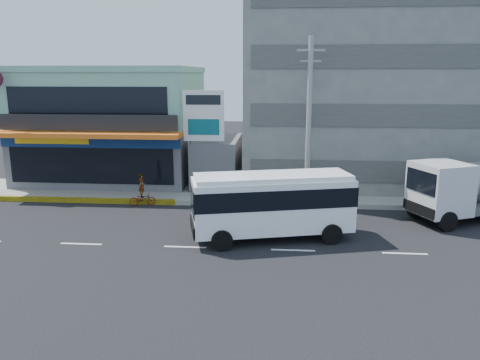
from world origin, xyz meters
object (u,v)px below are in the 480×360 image
at_px(concrete_building, 358,86).
at_px(minibus, 272,201).
at_px(billboard, 204,122).
at_px(satellite_dish, 216,139).
at_px(sedan, 252,216).
at_px(motorcycle_rider, 142,195).
at_px(utility_pole_near, 309,122).
at_px(shop_building, 115,127).
at_px(tanker_truck, 478,188).

height_order(concrete_building, minibus, concrete_building).
distance_m(billboard, minibus, 9.41).
bearing_deg(satellite_dish, sedan, -70.71).
relative_size(concrete_building, billboard, 2.32).
xyz_separation_m(satellite_dish, billboard, (-0.50, -1.80, 1.35)).
xyz_separation_m(billboard, motorcycle_rider, (-3.50, -2.40, -4.26)).
bearing_deg(satellite_dish, minibus, -67.17).
relative_size(concrete_building, utility_pole_near, 1.60).
distance_m(satellite_dish, sedan, 9.49).
distance_m(shop_building, billboard, 8.92).
bearing_deg(tanker_truck, minibus, -159.90).
bearing_deg(minibus, utility_pole_near, 71.27).
bearing_deg(sedan, billboard, 27.59).
height_order(minibus, sedan, minibus).
bearing_deg(satellite_dish, billboard, -105.52).
height_order(utility_pole_near, sedan, utility_pole_near).
height_order(shop_building, sedan, shop_building).
xyz_separation_m(shop_building, satellite_dish, (8.00, -2.95, -0.42)).
xyz_separation_m(satellite_dish, utility_pole_near, (6.00, -3.60, 1.57)).
relative_size(sedan, motorcycle_rider, 2.39).
distance_m(satellite_dish, motorcycle_rider, 6.49).
distance_m(utility_pole_near, motorcycle_rider, 10.98).
height_order(concrete_building, satellite_dish, concrete_building).
bearing_deg(minibus, shop_building, 133.96).
height_order(billboard, utility_pole_near, utility_pole_near).
relative_size(satellite_dish, motorcycle_rider, 0.75).
height_order(satellite_dish, utility_pole_near, utility_pole_near).
bearing_deg(shop_building, billboard, -32.32).
xyz_separation_m(shop_building, tanker_truck, (23.23, -8.33, -2.22)).
relative_size(concrete_building, sedan, 3.33).
distance_m(satellite_dish, utility_pole_near, 7.17).
distance_m(billboard, utility_pole_near, 6.75).
bearing_deg(motorcycle_rider, sedan, -31.97).
bearing_deg(minibus, sedan, 137.05).
bearing_deg(concrete_building, tanker_truck, -60.86).
bearing_deg(sedan, minibus, -132.70).
distance_m(concrete_building, motorcycle_rider, 17.42).
bearing_deg(shop_building, tanker_truck, -19.73).
relative_size(billboard, minibus, 0.86).
relative_size(concrete_building, motorcycle_rider, 7.96).
height_order(satellite_dish, minibus, satellite_dish).
height_order(billboard, minibus, billboard).
relative_size(minibus, tanker_truck, 0.93).
xyz_separation_m(concrete_building, minibus, (-6.00, -13.50, -5.08)).
xyz_separation_m(minibus, sedan, (-1.00, 0.93, -1.10)).
distance_m(concrete_building, tanker_truck, 11.95).
bearing_deg(tanker_truck, motorcycle_rider, 176.46).
xyz_separation_m(utility_pole_near, minibus, (-2.00, -5.90, -3.23)).
height_order(satellite_dish, sedan, satellite_dish).
height_order(utility_pole_near, minibus, utility_pole_near).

